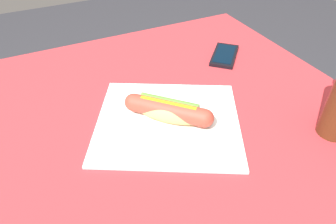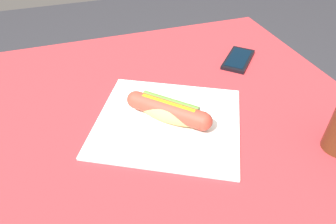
% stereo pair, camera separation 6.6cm
% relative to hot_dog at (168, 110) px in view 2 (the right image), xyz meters
% --- Properties ---
extents(dining_table, '(1.05, 0.91, 0.76)m').
position_rel_hot_dog_xyz_m(dining_table, '(-0.05, 0.01, -0.17)').
color(dining_table, brown).
rests_on(dining_table, ground).
extents(paper_wrapper, '(0.41, 0.40, 0.01)m').
position_rel_hot_dog_xyz_m(paper_wrapper, '(-0.00, -0.00, -0.03)').
color(paper_wrapper, white).
rests_on(paper_wrapper, dining_table).
extents(hot_dog, '(0.16, 0.16, 0.05)m').
position_rel_hot_dog_xyz_m(hot_dog, '(0.00, 0.00, 0.00)').
color(hot_dog, tan).
rests_on(hot_dog, paper_wrapper).
extents(cell_phone, '(0.14, 0.14, 0.01)m').
position_rel_hot_dog_xyz_m(cell_phone, '(0.28, 0.19, -0.03)').
color(cell_phone, black).
rests_on(cell_phone, dining_table).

